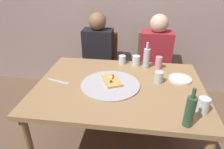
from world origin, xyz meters
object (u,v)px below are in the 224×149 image
object	(u,v)px
tumbler_far	(136,61)
short_glass	(122,60)
plate_stack	(180,79)
beer_bottle	(190,111)
soda_can	(159,63)
dining_table	(119,92)
chair_left	(100,62)
guest_in_sweater	(97,58)
wine_glass	(159,77)
table_knife	(58,81)
chair_right	(154,65)
guest_in_beanie	(156,61)
wine_bottle	(146,58)
tumbler_near	(204,105)
pizza_tray	(110,85)
pizza_slice_last	(112,80)

from	to	relation	value
tumbler_far	short_glass	xyz separation A→B (m)	(-0.14, 0.02, -0.01)
short_glass	plate_stack	size ratio (longest dim) A/B	0.44
beer_bottle	soda_can	bearing A→B (deg)	98.93
dining_table	chair_left	distance (m)	0.99
guest_in_sweater	wine_glass	bearing A→B (deg)	135.75
guest_in_sweater	soda_can	bearing A→B (deg)	151.12
table_knife	chair_right	distance (m)	1.31
dining_table	guest_in_beanie	world-z (taller)	guest_in_beanie
beer_bottle	soda_can	world-z (taller)	beer_bottle
dining_table	chair_right	bearing A→B (deg)	68.53
wine_bottle	guest_in_beanie	xyz separation A→B (m)	(0.13, 0.38, -0.20)
chair_right	tumbler_near	bearing A→B (deg)	101.73
beer_bottle	short_glass	distance (m)	1.00
chair_right	pizza_tray	bearing A→B (deg)	64.91
dining_table	guest_in_sweater	world-z (taller)	guest_in_sweater
short_glass	wine_bottle	bearing A→B (deg)	-13.30
table_knife	pizza_slice_last	bearing A→B (deg)	-158.69
wine_glass	pizza_tray	bearing A→B (deg)	-165.18
wine_bottle	guest_in_sweater	world-z (taller)	guest_in_sweater
beer_bottle	wine_bottle	bearing A→B (deg)	106.94
dining_table	tumbler_near	world-z (taller)	tumbler_near
tumbler_far	wine_glass	distance (m)	0.39
dining_table	beer_bottle	bearing A→B (deg)	-42.39
pizza_slice_last	soda_can	distance (m)	0.54
dining_table	plate_stack	xyz separation A→B (m)	(0.53, 0.16, 0.08)
dining_table	chair_left	bearing A→B (deg)	111.12
pizza_tray	soda_can	world-z (taller)	soda_can
pizza_tray	wine_glass	bearing A→B (deg)	14.82
tumbler_near	table_knife	bearing A→B (deg)	167.00
wine_glass	short_glass	xyz separation A→B (m)	(-0.35, 0.34, -0.01)
chair_left	short_glass	bearing A→B (deg)	125.33
wine_bottle	soda_can	bearing A→B (deg)	-2.67
dining_table	guest_in_sweater	size ratio (longest dim) A/B	1.21
guest_in_beanie	dining_table	bearing A→B (deg)	64.75
pizza_slice_last	wine_glass	bearing A→B (deg)	8.92
wine_bottle	plate_stack	bearing A→B (deg)	-35.94
pizza_slice_last	tumbler_near	bearing A→B (deg)	-24.75
pizza_slice_last	chair_left	size ratio (longest dim) A/B	0.28
soda_can	short_glass	bearing A→B (deg)	170.16
pizza_tray	table_knife	world-z (taller)	pizza_tray
wine_bottle	guest_in_sweater	bearing A→B (deg)	146.70
pizza_slice_last	table_knife	size ratio (longest dim) A/B	1.16
tumbler_near	soda_can	distance (m)	0.70
wine_bottle	wine_glass	distance (m)	0.31
tumbler_far	soda_can	size ratio (longest dim) A/B	0.83
tumbler_far	wine_glass	xyz separation A→B (m)	(0.20, -0.33, -0.00)
wine_bottle	tumbler_near	bearing A→B (deg)	-60.15
pizza_slice_last	tumbler_far	distance (m)	0.44
guest_in_sweater	short_glass	bearing A→B (deg)	136.15
tumbler_near	plate_stack	distance (m)	0.45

